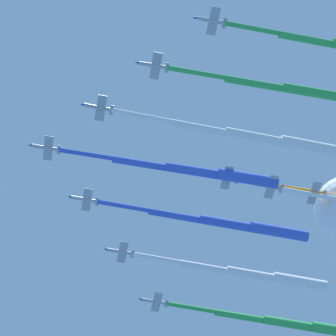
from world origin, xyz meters
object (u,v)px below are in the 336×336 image
(jet_port_mid, at_px, (319,93))
(jet_starboard_mid, at_px, (255,275))
(jet_lead, at_px, (198,171))
(jet_starboard_outer, at_px, (293,324))
(jet_port_inner, at_px, (260,138))
(jet_starboard_inner, at_px, (231,224))

(jet_port_mid, bearing_deg, jet_starboard_mid, 112.36)
(jet_lead, xyz_separation_m, jet_starboard_mid, (14.24, 38.17, 0.20))
(jet_lead, relative_size, jet_port_mid, 0.96)
(jet_port_mid, relative_size, jet_starboard_mid, 1.10)
(jet_port_mid, distance_m, jet_starboard_outer, 78.59)
(jet_port_inner, bearing_deg, jet_starboard_outer, 85.51)
(jet_starboard_mid, bearing_deg, jet_port_inner, -83.18)
(jet_port_inner, relative_size, jet_starboard_inner, 1.04)
(jet_lead, distance_m, jet_starboard_outer, 62.86)
(jet_starboard_outer, bearing_deg, jet_port_inner, -94.49)
(jet_lead, bearing_deg, jet_starboard_inner, 67.34)
(jet_starboard_inner, xyz_separation_m, jet_starboard_outer, (16.73, 37.88, -2.53))
(jet_lead, height_order, jet_port_mid, jet_lead)
(jet_lead, distance_m, jet_starboard_inner, 21.51)
(jet_lead, height_order, jet_starboard_inner, jet_starboard_inner)
(jet_lead, xyz_separation_m, jet_starboard_inner, (8.26, 19.79, 1.57))
(jet_starboard_inner, xyz_separation_m, jet_port_mid, (29.82, -39.61, -2.12))
(jet_port_inner, height_order, jet_starboard_mid, jet_starboard_mid)
(jet_starboard_mid, bearing_deg, jet_starboard_inner, -107.99)
(jet_port_mid, height_order, jet_starboard_outer, jet_port_mid)
(jet_port_mid, xyz_separation_m, jet_starboard_outer, (-13.09, 77.49, -0.41))
(jet_starboard_mid, bearing_deg, jet_lead, -110.45)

